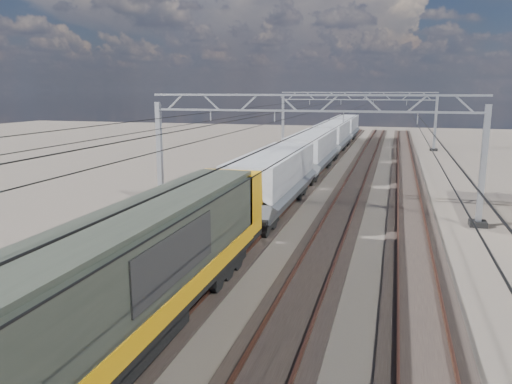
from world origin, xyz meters
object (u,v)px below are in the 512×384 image
(catenary_gantry_mid, at_px, (308,150))
(hopper_wagon_mid, at_px, (312,150))
(hopper_wagon_lead, at_px, (274,177))
(hopper_wagon_fourth, at_px, (345,127))
(catenary_gantry_far, at_px, (356,118))
(locomotive, at_px, (115,284))
(hopper_wagon_third, at_px, (332,136))

(catenary_gantry_mid, relative_size, hopper_wagon_mid, 1.53)
(hopper_wagon_lead, bearing_deg, hopper_wagon_fourth, 90.00)
(hopper_wagon_lead, xyz_separation_m, hopper_wagon_fourth, (0.00, 42.60, 0.00))
(catenary_gantry_far, bearing_deg, hopper_wagon_lead, -93.17)
(catenary_gantry_mid, bearing_deg, catenary_gantry_far, 90.00)
(locomotive, height_order, hopper_wagon_third, locomotive)
(hopper_wagon_lead, relative_size, hopper_wagon_third, 1.00)
(catenary_gantry_mid, distance_m, catenary_gantry_far, 36.00)
(hopper_wagon_third, xyz_separation_m, hopper_wagon_fourth, (0.00, 14.20, 0.00))
(catenary_gantry_mid, distance_m, hopper_wagon_fourth, 42.53)
(hopper_wagon_lead, bearing_deg, locomotive, -90.00)
(catenary_gantry_mid, xyz_separation_m, catenary_gantry_far, (0.00, 36.00, 0.00))
(locomotive, bearing_deg, hopper_wagon_third, 90.00)
(hopper_wagon_fourth, bearing_deg, locomotive, -90.00)
(locomotive, bearing_deg, catenary_gantry_far, 87.87)
(hopper_wagon_mid, bearing_deg, hopper_wagon_third, 90.00)
(hopper_wagon_third, bearing_deg, hopper_wagon_mid, -90.00)
(hopper_wagon_lead, xyz_separation_m, hopper_wagon_third, (0.00, 28.40, 0.00))
(catenary_gantry_far, relative_size, hopper_wagon_third, 1.53)
(hopper_wagon_mid, bearing_deg, catenary_gantry_mid, -81.90)
(catenary_gantry_far, xyz_separation_m, hopper_wagon_lead, (-2.00, -36.15, -1.67))
(hopper_wagon_mid, xyz_separation_m, hopper_wagon_fourth, (0.00, 28.40, 0.00))
(catenary_gantry_far, distance_m, hopper_wagon_third, 8.18)
(hopper_wagon_mid, distance_m, hopper_wagon_fourth, 28.40)
(catenary_gantry_far, xyz_separation_m, hopper_wagon_third, (-2.00, -7.75, -1.67))
(catenary_gantry_far, relative_size, hopper_wagon_fourth, 1.53)
(hopper_wagon_lead, bearing_deg, catenary_gantry_far, 86.83)
(hopper_wagon_fourth, bearing_deg, catenary_gantry_mid, -87.30)
(catenary_gantry_far, bearing_deg, hopper_wagon_mid, -95.21)
(catenary_gantry_mid, bearing_deg, hopper_wagon_third, 94.05)
(hopper_wagon_mid, distance_m, hopper_wagon_third, 14.20)
(locomotive, xyz_separation_m, hopper_wagon_lead, (-0.00, 17.70, -0.09))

